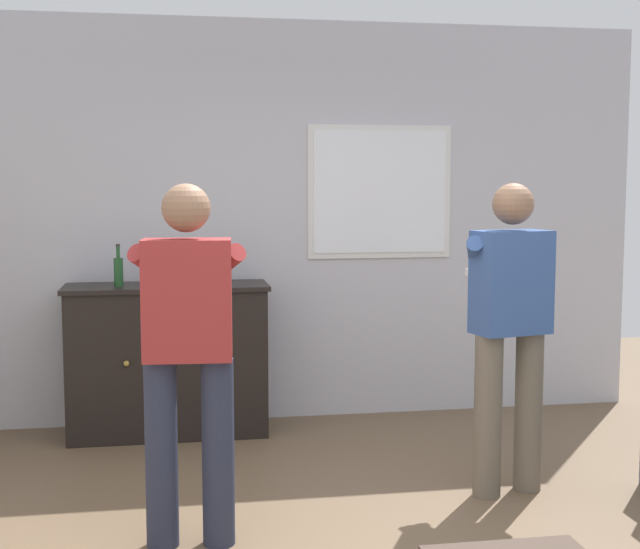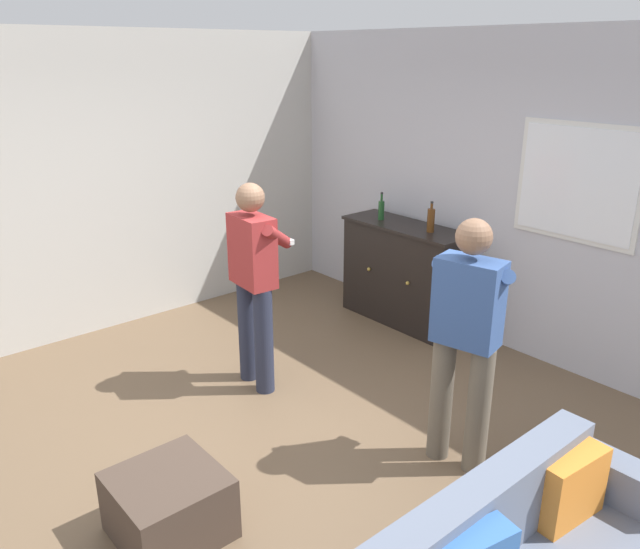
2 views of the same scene
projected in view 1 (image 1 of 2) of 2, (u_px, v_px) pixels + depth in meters
name	position (u px, v px, depth m)	size (l,w,h in m)	color
wall_back_with_window	(284.00, 221.00, 6.31)	(5.20, 0.15, 2.80)	silver
sideboard_cabinet	(168.00, 360.00, 5.92)	(1.33, 0.49, 1.01)	black
bottle_wine_green	(213.00, 267.00, 5.89)	(0.07, 0.07, 0.29)	#593314
bottle_liquor_amber	(118.00, 271.00, 5.76)	(0.06, 0.06, 0.28)	#1E4C23
person_standing_left	(188.00, 346.00, 4.07)	(0.56, 0.49, 1.68)	#282D42
person_standing_right	(509.00, 322.00, 4.76)	(0.54, 0.51, 1.68)	#6B6051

